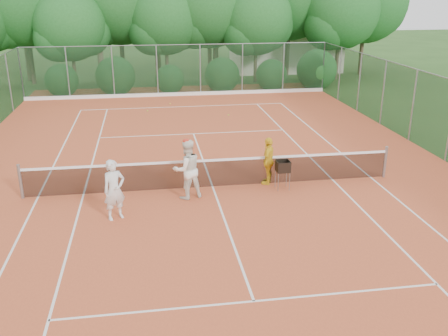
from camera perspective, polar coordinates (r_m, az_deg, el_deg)
The scene contains 14 objects.
ground at distance 16.32m, azimuth -1.30°, elevation -2.25°, with size 120.00×120.00×0.00m, color #274A1A.
clay_court at distance 16.32m, azimuth -1.30°, elevation -2.22°, with size 18.00×36.00×0.02m, color #C4542D.
club_building at distance 40.77m, azimuth 6.95°, elevation 13.19°, with size 8.00×5.00×3.00m, color beige.
tennis_net at distance 16.13m, azimuth -1.31°, elevation -0.50°, with size 11.97×0.10×1.10m.
player_white at distance 14.14m, azimuth -12.43°, elevation -2.45°, with size 0.63×0.41×1.73m, color silver.
player_center_grp at distance 15.21m, azimuth -4.25°, elevation -0.12°, with size 1.09×0.96×1.90m.
player_yellow at distance 16.41m, azimuth 5.10°, elevation 0.84°, with size 0.93×0.39×1.59m, color yellow.
ball_hopper at distance 16.02m, azimuth 6.75°, elevation 0.14°, with size 0.42×0.42×0.95m.
stray_ball_a at distance 28.31m, azimuth -6.17°, elevation 7.33°, with size 0.07×0.07×0.07m, color yellow.
stray_ball_b at distance 26.76m, azimuth -8.73°, elevation 6.48°, with size 0.07×0.07×0.07m, color #AACA2F.
stray_ball_c at distance 25.57m, azimuth 0.51°, elevation 6.09°, with size 0.07×0.07×0.07m, color #AFCE2F.
court_markings at distance 16.31m, azimuth -1.30°, elevation -2.18°, with size 11.03×23.83×0.01m.
fence_back at distance 30.41m, azimuth -5.18°, elevation 11.05°, with size 18.07×0.07×3.00m.
tropical_treeline at distance 35.39m, azimuth -3.56°, elevation 18.17°, with size 32.10×8.49×15.03m.
Camera 1 is at (-1.98, -14.99, 6.15)m, focal length 40.00 mm.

